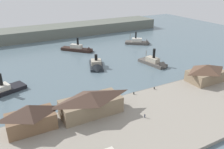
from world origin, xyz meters
TOP-DOWN VIEW (x-y plane):
  - ground_plane at (0.00, 0.00)m, footprint 320.00×320.00m
  - quay_promenade at (0.00, -22.00)m, footprint 110.00×36.00m
  - seawall_edge at (0.00, -3.60)m, footprint 110.00×0.80m
  - ferry_shed_east_terminal at (-39.66, -8.88)m, footprint 14.56×8.47m
  - ferry_shed_customs_shed at (-20.12, -9.69)m, footprint 20.94×9.45m
  - ferry_shed_west_terminal at (35.39, -9.44)m, footprint 15.92×10.18m
  - pedestrian_walking_east at (-5.48, -20.54)m, footprint 0.37×0.37m
  - mooring_post_west at (10.39, -5.28)m, footprint 0.44×0.44m
  - mooring_post_center_east at (-8.04, -5.11)m, footprint 0.44×0.44m
  - mooring_post_east at (0.41, -4.97)m, footprint 0.44×0.44m
  - ferry_departing_north at (0.36, 30.36)m, footprint 12.02×17.94m
  - ferry_approaching_west at (30.12, 19.02)m, footprint 8.83×18.65m
  - ferry_approaching_east at (47.36, 58.46)m, footprint 17.54×15.61m
  - ferry_outer_harbor at (3.51, 62.64)m, footprint 18.75×19.47m
  - far_headland at (0.00, 110.00)m, footprint 180.00×24.00m

SIDE VIEW (x-z plane):
  - ground_plane at x=0.00m, z-range 0.00..0.00m
  - seawall_edge at x=0.00m, z-range 0.00..1.00m
  - quay_promenade at x=0.00m, z-range 0.00..1.20m
  - ferry_departing_north at x=0.36m, z-range -3.41..5.76m
  - ferry_approaching_east at x=47.36m, z-range -3.93..6.51m
  - ferry_outer_harbor at x=3.51m, z-range -3.58..6.39m
  - ferry_approaching_west at x=30.12m, z-range -4.02..6.85m
  - mooring_post_west at x=10.39m, z-range 1.20..2.10m
  - mooring_post_center_east at x=-8.04m, z-range 1.20..2.10m
  - mooring_post_east at x=0.41m, z-range 1.20..2.10m
  - pedestrian_walking_east at x=-5.48m, z-range 1.13..2.64m
  - far_headland at x=0.00m, z-range 0.00..8.00m
  - ferry_shed_west_terminal at x=35.39m, z-range 1.26..9.07m
  - ferry_shed_customs_shed at x=-20.12m, z-range 1.26..9.51m
  - ferry_shed_east_terminal at x=-39.66m, z-range 1.27..9.60m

